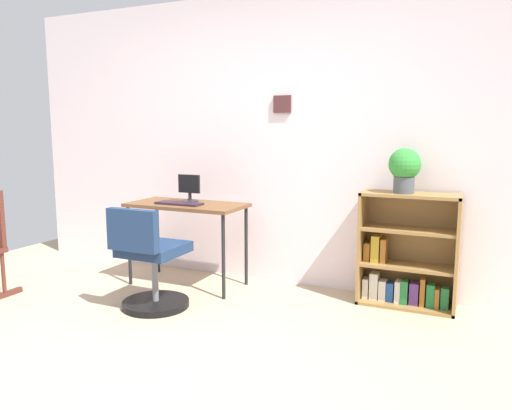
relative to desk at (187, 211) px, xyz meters
The scene contains 8 objects.
ground_plane 1.89m from the desk, 70.68° to the right, with size 6.24×6.24×0.00m, color tan.
wall_back 0.97m from the desk, 39.53° to the left, with size 5.20×0.12×2.56m.
desk is the anchor object (origin of this frame).
monitor 0.21m from the desk, 108.24° to the left, with size 0.21×0.15×0.24m.
keyboard 0.12m from the desk, 105.40° to the right, with size 0.42×0.15×0.02m, color #2C1C26.
office_chair 0.73m from the desk, 83.50° to the right, with size 0.52×0.55×0.81m.
bookshelf_low 1.89m from the desk, ahead, with size 0.74×0.30×0.90m.
potted_plant_on_shelf 1.87m from the desk, ahead, with size 0.24×0.24×0.35m.
Camera 1 is at (1.77, -2.02, 1.39)m, focal length 35.05 mm.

